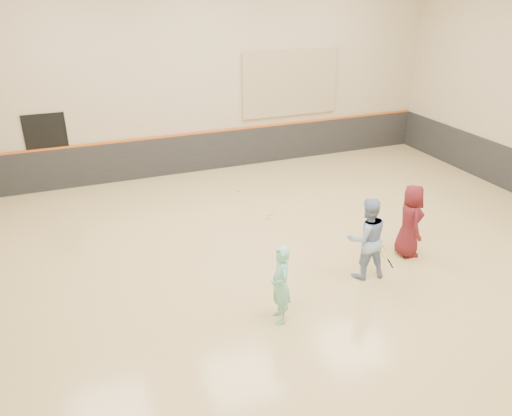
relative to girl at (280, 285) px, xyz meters
name	(u,v)px	position (x,y,z in m)	size (l,w,h in m)	color
room	(288,226)	(0.97, 1.81, 0.08)	(15.04, 12.04, 6.22)	tan
wainscot_back	(207,152)	(0.97, 7.78, -0.13)	(14.90, 0.04, 1.20)	#232326
accent_stripe	(206,132)	(0.97, 7.77, 0.49)	(14.90, 0.03, 0.06)	#D85914
acoustic_panel	(290,83)	(3.77, 7.76, 1.77)	(3.20, 0.08, 2.00)	tan
doorway	(49,153)	(-3.53, 7.79, 0.37)	(1.10, 0.05, 2.20)	black
girl	(280,285)	(0.00, 0.00, 0.00)	(0.53, 0.35, 1.46)	#7BD6C5
instructor	(366,238)	(2.16, 0.70, 0.12)	(0.83, 0.64, 1.70)	#829CCA
young_man	(410,221)	(3.51, 1.11, 0.07)	(0.78, 0.51, 1.61)	#5A151D
held_racket	(384,252)	(2.48, 0.53, -0.16)	(0.38, 0.38, 0.53)	gold
spare_racket	(271,215)	(1.48, 3.85, -0.66)	(0.59, 0.59, 0.15)	#A7D42E
ball_under_racket	(284,269)	(0.74, 1.46, -0.70)	(0.07, 0.07, 0.07)	yellow
ball_in_hand	(420,213)	(3.67, 1.03, 0.25)	(0.07, 0.07, 0.07)	#B2C92E
ball_beside_spare	(238,190)	(1.27, 5.76, -0.70)	(0.07, 0.07, 0.07)	yellow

